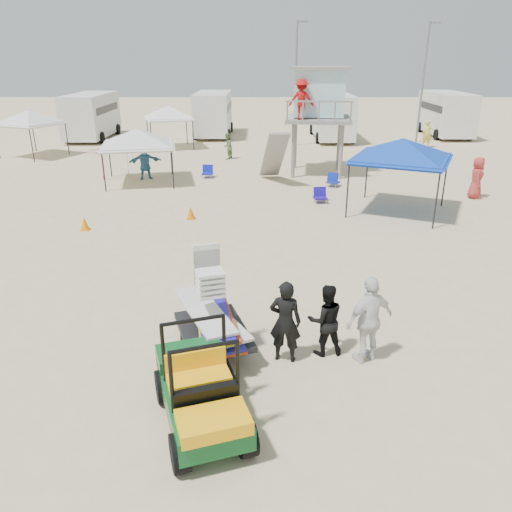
{
  "coord_description": "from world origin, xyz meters",
  "views": [
    {
      "loc": [
        0.58,
        -8.4,
        5.91
      ],
      "look_at": [
        0.5,
        3.0,
        1.3
      ],
      "focal_mm": 35.0,
      "sensor_mm": 36.0,
      "label": 1
    }
  ],
  "objects_px": {
    "surf_trailer": "(212,315)",
    "man_left": "(285,322)",
    "utility_cart": "(199,385)",
    "lifeguard_tower": "(317,97)",
    "canopy_blue": "(403,142)"
  },
  "relations": [
    {
      "from": "man_left",
      "to": "lifeguard_tower",
      "type": "xyz_separation_m",
      "value": [
        2.41,
        17.87,
        3.02
      ]
    },
    {
      "from": "surf_trailer",
      "to": "man_left",
      "type": "height_order",
      "value": "surf_trailer"
    },
    {
      "from": "surf_trailer",
      "to": "man_left",
      "type": "bearing_deg",
      "value": -11.18
    },
    {
      "from": "surf_trailer",
      "to": "canopy_blue",
      "type": "height_order",
      "value": "canopy_blue"
    },
    {
      "from": "utility_cart",
      "to": "man_left",
      "type": "xyz_separation_m",
      "value": [
        1.52,
        2.03,
        0.05
      ]
    },
    {
      "from": "canopy_blue",
      "to": "surf_trailer",
      "type": "bearing_deg",
      "value": -122.24
    },
    {
      "from": "man_left",
      "to": "canopy_blue",
      "type": "xyz_separation_m",
      "value": [
        5.0,
        10.63,
        1.9
      ]
    },
    {
      "from": "utility_cart",
      "to": "lifeguard_tower",
      "type": "xyz_separation_m",
      "value": [
        3.93,
        19.9,
        3.07
      ]
    },
    {
      "from": "utility_cart",
      "to": "canopy_blue",
      "type": "xyz_separation_m",
      "value": [
        6.52,
        12.66,
        1.95
      ]
    },
    {
      "from": "man_left",
      "to": "canopy_blue",
      "type": "distance_m",
      "value": 11.9
    },
    {
      "from": "canopy_blue",
      "to": "lifeguard_tower",
      "type": "bearing_deg",
      "value": 109.66
    },
    {
      "from": "man_left",
      "to": "utility_cart",
      "type": "bearing_deg",
      "value": 64.44
    },
    {
      "from": "surf_trailer",
      "to": "man_left",
      "type": "xyz_separation_m",
      "value": [
        1.52,
        -0.3,
        0.03
      ]
    },
    {
      "from": "utility_cart",
      "to": "lifeguard_tower",
      "type": "height_order",
      "value": "lifeguard_tower"
    },
    {
      "from": "canopy_blue",
      "to": "man_left",
      "type": "bearing_deg",
      "value": -115.18
    }
  ]
}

